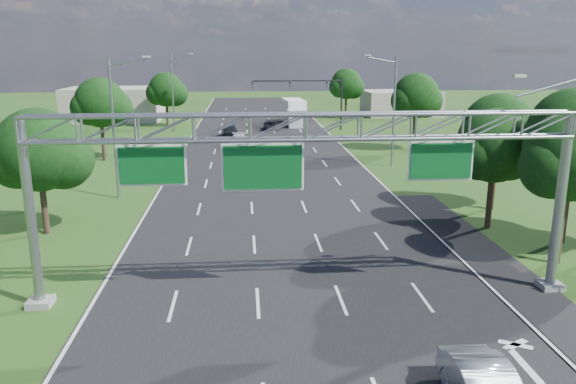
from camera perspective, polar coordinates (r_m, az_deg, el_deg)
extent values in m
plane|color=#224414|center=(42.07, -1.32, -0.29)|extent=(220.00, 220.00, 0.00)
cube|color=black|center=(42.07, -1.32, -0.29)|extent=(18.00, 180.00, 0.02)
cube|color=black|center=(29.57, 20.93, -7.63)|extent=(3.00, 30.00, 0.02)
cube|color=gray|center=(28.47, 25.05, -8.57)|extent=(1.00, 1.00, 0.30)
cylinder|color=gray|center=(27.31, 25.89, -1.07)|extent=(0.44, 0.44, 8.00)
cube|color=gray|center=(26.41, -23.84, -10.20)|extent=(1.00, 1.00, 0.30)
cylinder|color=gray|center=(25.15, -24.71, -2.16)|extent=(0.40, 0.40, 8.00)
cylinder|color=gray|center=(25.96, 24.77, 9.57)|extent=(2.54, 0.12, 0.79)
cube|color=beige|center=(25.38, 22.48, 10.85)|extent=(0.50, 0.22, 0.12)
cube|color=white|center=(23.39, -13.67, 2.66)|extent=(2.80, 0.05, 1.70)
cube|color=#0A5320|center=(23.34, -13.69, 2.63)|extent=(2.62, 0.05, 1.52)
cube|color=white|center=(23.14, -2.57, 2.54)|extent=(3.40, 0.05, 2.00)
cube|color=#0A5320|center=(23.08, -2.56, 2.51)|extent=(3.22, 0.05, 1.82)
cube|color=white|center=(24.53, 15.25, 3.08)|extent=(2.80, 0.05, 1.70)
cube|color=#0A5320|center=(24.47, 15.29, 3.05)|extent=(2.62, 0.05, 1.52)
cylinder|color=black|center=(77.14, 5.44, 8.90)|extent=(0.24, 0.24, 7.00)
cylinder|color=black|center=(76.12, 0.95, 11.23)|extent=(12.00, 0.18, 0.18)
imported|color=black|center=(75.81, -3.65, 10.78)|extent=(0.18, 0.22, 1.10)
imported|color=black|center=(76.06, 0.19, 10.82)|extent=(0.18, 0.22, 1.10)
imported|color=black|center=(76.63, 3.99, 10.81)|extent=(0.18, 0.22, 1.10)
cylinder|color=gray|center=(42.07, -17.29, 6.02)|extent=(0.20, 0.20, 10.00)
cylinder|color=gray|center=(41.44, -15.98, 12.53)|extent=(2.78, 0.12, 0.60)
cube|color=beige|center=(41.21, -14.20, 13.19)|extent=(0.55, 0.22, 0.12)
cylinder|color=gray|center=(76.43, -11.65, 9.76)|extent=(0.20, 0.20, 10.00)
cylinder|color=gray|center=(76.09, -10.83, 13.32)|extent=(2.78, 0.12, 0.60)
cube|color=beige|center=(75.96, -9.84, 13.67)|extent=(0.55, 0.22, 0.12)
cylinder|color=gray|center=(52.79, 10.70, 7.94)|extent=(0.20, 0.20, 10.00)
cylinder|color=gray|center=(52.19, 9.52, 13.10)|extent=(2.78, 0.12, 0.60)
cube|color=beige|center=(51.89, 8.11, 13.59)|extent=(0.55, 0.22, 0.12)
cylinder|color=#2D2116|center=(31.34, 25.93, -3.30)|extent=(0.36, 0.36, 3.74)
sphere|color=black|center=(30.54, 26.66, 3.22)|extent=(4.40, 4.40, 4.40)
sphere|color=black|center=(29.86, 25.23, 2.30)|extent=(3.08, 3.08, 3.08)
cylinder|color=#2D2116|center=(34.76, 26.37, -1.35)|extent=(0.36, 0.36, 4.18)
sphere|color=black|center=(34.00, 27.12, 5.31)|extent=(5.00, 5.00, 5.00)
sphere|color=black|center=(33.24, 25.63, 4.43)|extent=(3.50, 3.50, 3.50)
cylinder|color=#2D2116|center=(36.05, 19.80, -0.91)|extent=(0.36, 0.36, 3.30)
sphere|color=black|center=(35.36, 20.26, 4.44)|extent=(4.40, 4.40, 4.40)
sphere|color=black|center=(36.28, 21.50, 3.67)|extent=(3.30, 3.30, 3.30)
sphere|color=black|center=(34.76, 18.91, 3.65)|extent=(3.08, 3.08, 3.08)
cylinder|color=#2D2116|center=(40.37, 20.12, 0.78)|extent=(0.36, 0.36, 3.52)
sphere|color=black|center=(39.74, 20.57, 5.95)|extent=(4.80, 4.80, 4.80)
sphere|color=black|center=(40.69, 21.80, 5.16)|extent=(3.60, 3.60, 3.60)
sphere|color=black|center=(39.09, 19.25, 5.22)|extent=(3.36, 3.36, 3.36)
cylinder|color=#2D2116|center=(35.85, -23.50, -1.52)|extent=(0.36, 0.36, 3.08)
sphere|color=black|center=(35.15, -24.05, 3.93)|extent=(4.80, 4.80, 4.80)
sphere|color=black|center=(35.24, -21.90, 3.16)|extent=(3.60, 3.60, 3.60)
sphere|color=black|center=(35.33, -25.78, 3.00)|extent=(3.36, 3.36, 3.36)
cylinder|color=#2D2116|center=(57.99, -18.26, 4.90)|extent=(0.36, 0.36, 3.74)
sphere|color=black|center=(57.54, -18.56, 8.62)|extent=(4.80, 4.80, 4.80)
sphere|color=black|center=(57.71, -17.25, 8.13)|extent=(3.60, 3.60, 3.60)
sphere|color=black|center=(57.56, -19.64, 8.05)|extent=(3.36, 3.36, 3.36)
cylinder|color=#2D2116|center=(81.86, -12.16, 7.65)|extent=(0.36, 0.36, 3.30)
sphere|color=black|center=(81.55, -12.30, 10.14)|extent=(4.80, 4.80, 4.80)
sphere|color=black|center=(81.84, -11.39, 9.78)|extent=(3.60, 3.60, 3.60)
sphere|color=black|center=(81.44, -13.07, 9.76)|extent=(3.36, 3.36, 3.36)
cylinder|color=#2D2116|center=(62.03, 12.69, 5.93)|extent=(0.36, 0.36, 3.96)
sphere|color=black|center=(61.62, 12.89, 9.52)|extent=(4.80, 4.80, 4.80)
sphere|color=black|center=(62.41, 13.81, 8.97)|extent=(3.60, 3.60, 3.60)
sphere|color=black|center=(61.06, 11.97, 9.07)|extent=(3.36, 3.36, 3.36)
cylinder|color=#2D2116|center=(90.57, 5.89, 8.56)|extent=(0.36, 0.36, 3.52)
sphere|color=black|center=(90.29, 5.95, 10.88)|extent=(4.80, 4.80, 4.80)
sphere|color=black|center=(90.94, 6.65, 10.51)|extent=(3.60, 3.60, 3.60)
sphere|color=black|center=(89.84, 5.28, 10.58)|extent=(3.36, 3.36, 3.36)
cube|color=#AC9F90|center=(91.19, -17.22, 8.51)|extent=(14.00, 10.00, 5.00)
cube|color=#AC9F90|center=(96.69, 11.37, 8.86)|extent=(12.00, 9.00, 4.00)
imported|color=silver|center=(63.07, -5.06, 5.17)|extent=(2.11, 4.83, 1.38)
imported|color=black|center=(76.88, -1.81, 6.74)|extent=(2.06, 4.16, 1.13)
imported|color=black|center=(70.90, -5.91, 6.22)|extent=(2.18, 4.72, 1.56)
cube|color=white|center=(83.97, 0.58, 8.26)|extent=(3.26, 6.93, 3.36)
cube|color=silver|center=(79.38, 0.89, 7.46)|extent=(2.78, 2.68, 2.47)
cylinder|color=black|center=(79.58, -0.02, 7.00)|extent=(0.39, 1.12, 1.12)
cylinder|color=black|center=(79.81, 1.76, 7.01)|extent=(0.39, 1.12, 1.12)
cylinder|color=black|center=(86.23, -0.38, 7.55)|extent=(0.39, 1.12, 1.12)
cylinder|color=black|center=(86.45, 1.27, 7.57)|extent=(0.39, 1.12, 1.12)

